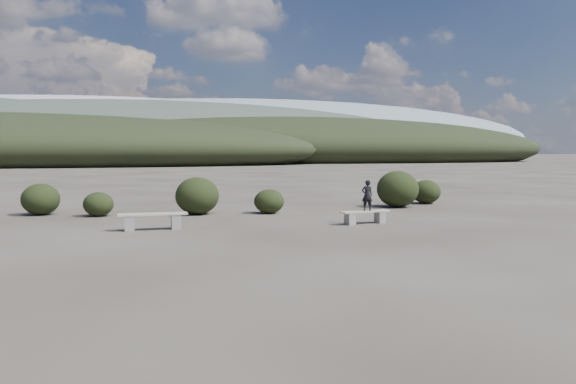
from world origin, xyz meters
name	(u,v)px	position (x,y,z in m)	size (l,w,h in m)	color
ground	(330,252)	(0.00, 0.00, 0.00)	(1200.00, 1200.00, 0.00)	#2E2924
bench_left	(153,220)	(-3.67, 4.66, 0.29)	(1.94, 0.42, 0.49)	slate
bench_right	(365,216)	(2.71, 4.28, 0.25)	(1.69, 0.62, 0.41)	slate
seated_person	(367,195)	(2.78, 4.29, 0.89)	(0.35, 0.23, 0.95)	black
shrub_a	(98,204)	(-5.36, 8.73, 0.42)	(1.03, 1.03, 0.84)	black
shrub_b	(197,196)	(-1.98, 8.42, 0.67)	(1.56, 1.56, 1.34)	black
shrub_c	(269,201)	(0.57, 8.02, 0.44)	(1.10, 1.10, 0.88)	black
shrub_d	(398,189)	(6.12, 8.87, 0.74)	(1.68, 1.68, 1.47)	black
shrub_e	(426,192)	(8.03, 9.96, 0.52)	(1.24, 1.24, 1.03)	black
shrub_f	(41,199)	(-7.35, 9.74, 0.56)	(1.32, 1.32, 1.12)	black
mountain_ridges	(124,138)	(-7.48, 339.06, 10.84)	(500.00, 400.00, 56.00)	black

